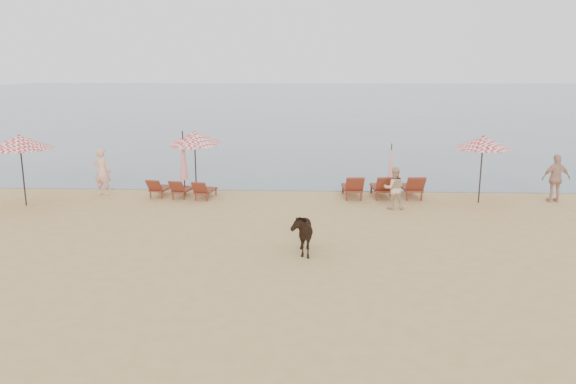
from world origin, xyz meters
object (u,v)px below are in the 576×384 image
(cow, at_px, (301,232))
(lounger_cluster_left, at_px, (181,189))
(umbrella_open_right, at_px, (483,142))
(beachgoer_right_b, at_px, (556,178))
(umbrella_open_left_b, at_px, (194,137))
(beachgoer_left, at_px, (102,172))
(beachgoer_right_a, at_px, (394,188))
(umbrella_closed_left, at_px, (183,156))
(umbrella_open_left_a, at_px, (20,142))
(lounger_cluster_right, at_px, (382,187))
(umbrella_closed_right, at_px, (391,164))

(cow, bearing_deg, lounger_cluster_left, 120.97)
(umbrella_open_right, bearing_deg, beachgoer_right_b, 13.48)
(umbrella_open_left_b, relative_size, beachgoer_left, 1.36)
(beachgoer_left, distance_m, beachgoer_right_a, 11.69)
(lounger_cluster_left, height_order, beachgoer_left, beachgoer_left)
(umbrella_open_left_b, height_order, cow, umbrella_open_left_b)
(umbrella_closed_left, bearing_deg, umbrella_open_right, -4.13)
(umbrella_open_right, height_order, beachgoer_right_b, umbrella_open_right)
(umbrella_open_left_a, bearing_deg, lounger_cluster_right, 2.48)
(umbrella_open_left_b, bearing_deg, umbrella_closed_left, -134.23)
(beachgoer_right_b, bearing_deg, beachgoer_left, -5.24)
(cow, height_order, beachgoer_left, beachgoer_left)
(umbrella_open_left_b, relative_size, umbrella_closed_left, 1.02)
(umbrella_open_left_a, height_order, cow, umbrella_open_left_a)
(lounger_cluster_right, xyz_separation_m, umbrella_closed_left, (-8.03, 0.29, 1.15))
(beachgoer_right_a, relative_size, beachgoer_right_b, 0.85)
(umbrella_closed_right, bearing_deg, umbrella_open_left_b, 178.82)
(umbrella_closed_left, relative_size, beachgoer_left, 1.34)
(umbrella_open_left_b, xyz_separation_m, beachgoer_left, (-3.71, -0.60, -1.34))
(umbrella_open_left_a, xyz_separation_m, beachgoer_right_a, (13.89, 0.04, -1.64))
(lounger_cluster_left, distance_m, lounger_cluster_right, 8.04)
(umbrella_open_left_a, height_order, umbrella_open_left_b, umbrella_open_left_a)
(umbrella_closed_right, relative_size, cow, 1.45)
(umbrella_open_left_a, distance_m, beachgoer_left, 3.29)
(umbrella_closed_right, height_order, beachgoer_left, umbrella_closed_right)
(cow, bearing_deg, umbrella_open_left_a, 148.32)
(lounger_cluster_left, xyz_separation_m, beachgoer_right_b, (14.67, 0.00, 0.55))
(lounger_cluster_right, bearing_deg, lounger_cluster_left, 178.63)
(umbrella_open_left_b, relative_size, cow, 1.82)
(umbrella_open_left_a, relative_size, beachgoer_right_b, 1.45)
(umbrella_open_left_a, xyz_separation_m, cow, (10.56, -5.09, -1.80))
(cow, distance_m, beachgoer_left, 10.75)
(umbrella_open_left_b, bearing_deg, beachgoer_left, -168.90)
(umbrella_open_right, bearing_deg, cow, -128.93)
(lounger_cluster_right, xyz_separation_m, beachgoer_right_a, (0.21, -1.69, 0.32))
(lounger_cluster_left, xyz_separation_m, umbrella_closed_left, (0.00, 0.57, 1.24))
(lounger_cluster_right, height_order, beachgoer_right_a, beachgoer_right_a)
(beachgoer_right_a, bearing_deg, umbrella_closed_right, -95.71)
(umbrella_open_left_b, xyz_separation_m, umbrella_closed_right, (8.01, -0.16, -1.00))
(beachgoer_left, bearing_deg, cow, 150.12)
(beachgoer_right_a, xyz_separation_m, beachgoer_right_b, (6.42, 1.41, 0.14))
(umbrella_open_left_b, xyz_separation_m, beachgoer_right_b, (14.27, -0.95, -1.39))
(umbrella_open_left_b, height_order, beachgoer_right_b, umbrella_open_left_b)
(lounger_cluster_left, xyz_separation_m, cow, (4.92, -6.55, 0.25))
(lounger_cluster_right, bearing_deg, umbrella_closed_left, 174.54)
(lounger_cluster_right, distance_m, beachgoer_right_a, 1.74)
(umbrella_closed_left, distance_m, beachgoer_right_b, 14.69)
(umbrella_open_right, bearing_deg, lounger_cluster_right, 179.63)
(umbrella_closed_right, xyz_separation_m, cow, (-3.49, -7.34, -0.69))
(lounger_cluster_right, relative_size, cow, 2.15)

